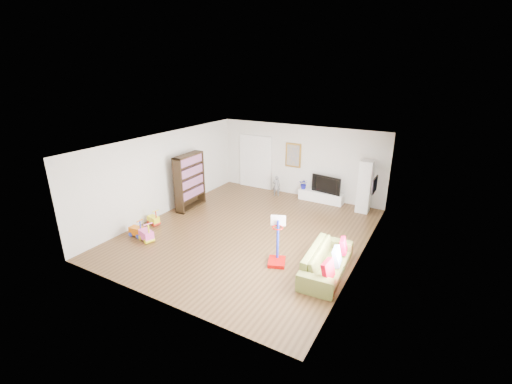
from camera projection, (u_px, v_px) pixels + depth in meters
The scene contains 25 objects.
floor at pixel (249, 232), 10.30m from camera, with size 6.50×7.50×0.00m, color brown.
ceiling at pixel (249, 143), 9.39m from camera, with size 6.50×7.50×0.00m, color white.
wall_back at pixel (300, 161), 12.92m from camera, with size 6.50×0.00×2.70m, color silver.
wall_front at pixel (153, 244), 6.78m from camera, with size 6.50×0.00×2.70m, color silver.
wall_left at pixel (165, 174), 11.35m from camera, with size 0.00×7.50×2.70m, color white.
wall_right at pixel (364, 211), 8.34m from camera, with size 0.00×7.50×2.70m, color white.
navy_accent at pixel (377, 177), 9.32m from camera, with size 0.01×3.20×1.70m, color black.
olive_wainscot at pixel (371, 222), 9.78m from camera, with size 0.01×3.20×1.00m, color brown.
doorway at pixel (255, 163), 13.87m from camera, with size 1.45×0.06×2.10m, color white.
painting_back at pixel (293, 155), 12.93m from camera, with size 0.62×0.06×0.92m, color gold.
artwork_right at pixel (375, 185), 9.62m from camera, with size 0.04×0.56×0.46m, color #7F3F8C.
media_console at pixel (321, 196), 12.62m from camera, with size 1.65×0.41×0.38m, color white.
tall_cabinet at pixel (365, 187), 11.48m from camera, with size 0.42×0.42×1.80m, color white.
bookshelf at pixel (190, 182), 11.81m from camera, with size 0.34×1.31×1.92m, color black.
sofa at pixel (327, 261), 8.14m from camera, with size 2.13×0.83×0.62m, color olive.
basketball_hoop at pixel (277, 241), 8.41m from camera, with size 0.43×0.52×1.25m, color #AC0503.
ride_on_yellow at pixel (153, 217), 10.70m from camera, with size 0.39×0.24×0.51m, color yellow.
ride_on_orange at pixel (136, 228), 9.94m from camera, with size 0.41×0.25×0.54m, color #D66308.
ride_on_pink at pixel (146, 231), 9.66m from camera, with size 0.45×0.28×0.60m, color #F551B1.
child at pixel (276, 186), 13.10m from camera, with size 0.29×0.19×0.81m, color slate.
tv at pixel (327, 184), 12.37m from camera, with size 1.12×0.15×0.64m, color black.
vase_plant at pixel (304, 184), 12.79m from camera, with size 0.34×0.30×0.38m, color #141493.
pillow_left at pixel (328, 270), 7.45m from camera, with size 0.11×0.42×0.42m, color #BC031C.
pillow_center at pixel (337, 256), 7.99m from camera, with size 0.11×0.41×0.41m, color silver.
pillow_right at pixel (344, 246), 8.48m from camera, with size 0.10×0.37×0.37m, color #CB002F.
Camera 1 is at (4.75, -7.99, 4.62)m, focal length 24.00 mm.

